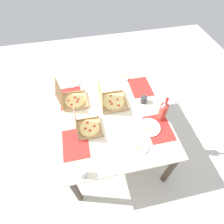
{
  "coord_description": "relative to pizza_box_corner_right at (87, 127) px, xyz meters",
  "views": [
    {
      "loc": [
        -1.23,
        0.27,
        2.34
      ],
      "look_at": [
        0.0,
        0.0,
        0.73
      ],
      "focal_mm": 28.72,
      "sensor_mm": 36.0,
      "label": 1
    }
  ],
  "objects": [
    {
      "name": "ground_plane",
      "position": [
        0.17,
        -0.31,
        -0.77
      ],
      "size": [
        6.0,
        6.0,
        0.0
      ],
      "primitive_type": "plane",
      "color": "beige"
    },
    {
      "name": "dining_table",
      "position": [
        0.17,
        -0.31,
        -0.14
      ],
      "size": [
        1.42,
        1.19,
        0.73
      ],
      "color": "#3F3328",
      "rests_on": "ground_plane"
    },
    {
      "name": "placemat_near_left",
      "position": [
        -0.15,
        -0.75,
        -0.04
      ],
      "size": [
        0.36,
        0.26,
        0.0
      ],
      "primitive_type": "cube",
      "color": "red",
      "rests_on": "dining_table"
    },
    {
      "name": "placemat_near_right",
      "position": [
        0.49,
        -0.75,
        -0.04
      ],
      "size": [
        0.36,
        0.26,
        0.0
      ],
      "primitive_type": "cube",
      "color": "red",
      "rests_on": "dining_table"
    },
    {
      "name": "placemat_far_left",
      "position": [
        -0.15,
        0.14,
        -0.04
      ],
      "size": [
        0.36,
        0.26,
        0.0
      ],
      "primitive_type": "cube",
      "color": "red",
      "rests_on": "dining_table"
    },
    {
      "name": "placemat_far_right",
      "position": [
        0.49,
        0.14,
        -0.04
      ],
      "size": [
        0.36,
        0.26,
        0.0
      ],
      "primitive_type": "cube",
      "color": "red",
      "rests_on": "dining_table"
    },
    {
      "name": "pizza_box_corner_right",
      "position": [
        0.0,
        0.0,
        0.0
      ],
      "size": [
        0.25,
        0.26,
        0.29
      ],
      "color": "tan",
      "rests_on": "dining_table"
    },
    {
      "name": "pizza_box_edge_far",
      "position": [
        0.31,
        -0.32,
        0.01
      ],
      "size": [
        0.31,
        0.31,
        0.35
      ],
      "color": "tan",
      "rests_on": "dining_table"
    },
    {
      "name": "pizza_box_center",
      "position": [
        0.42,
        0.12,
        0.0
      ],
      "size": [
        0.28,
        0.31,
        0.31
      ],
      "color": "tan",
      "rests_on": "dining_table"
    },
    {
      "name": "plate_near_left",
      "position": [
        -0.12,
        -0.65,
        -0.04
      ],
      "size": [
        0.23,
        0.23,
        0.03
      ],
      "color": "white",
      "rests_on": "dining_table"
    },
    {
      "name": "plate_near_right",
      "position": [
        0.75,
        -0.56,
        -0.04
      ],
      "size": [
        0.24,
        0.24,
        0.03
      ],
      "color": "white",
      "rests_on": "dining_table"
    },
    {
      "name": "plate_middle",
      "position": [
        0.77,
        0.1,
        -0.04
      ],
      "size": [
        0.21,
        0.21,
        0.03
      ],
      "color": "white",
      "rests_on": "dining_table"
    },
    {
      "name": "plate_far_right",
      "position": [
        -0.3,
        -0.47,
        -0.04
      ],
      "size": [
        0.21,
        0.21,
        0.03
      ],
      "color": "white",
      "rests_on": "dining_table"
    },
    {
      "name": "soda_bottle",
      "position": [
        -0.03,
        -0.82,
        0.09
      ],
      "size": [
        0.09,
        0.09,
        0.32
      ],
      "color": "#B2382D",
      "rests_on": "dining_table"
    },
    {
      "name": "cup_clear_left",
      "position": [
        0.24,
        -0.71,
        -0.0
      ],
      "size": [
        0.08,
        0.08,
        0.09
      ],
      "primitive_type": "cylinder",
      "color": "#333338",
      "rests_on": "dining_table"
    },
    {
      "name": "cup_red",
      "position": [
        -0.47,
        0.1,
        0.01
      ],
      "size": [
        0.07,
        0.07,
        0.11
      ],
      "primitive_type": "cylinder",
      "color": "silver",
      "rests_on": "dining_table"
    },
    {
      "name": "fork_by_far_left",
      "position": [
        -0.01,
        -0.37,
        -0.04
      ],
      "size": [
        0.19,
        0.04,
        0.0
      ],
      "primitive_type": "cube",
      "rotation": [
        0.0,
        0.0,
        3.25
      ],
      "color": "#B7B7BC",
      "rests_on": "dining_table"
    },
    {
      "name": "knife_by_far_right",
      "position": [
        0.66,
        -0.19,
        -0.04
      ],
      "size": [
        0.21,
        0.05,
        0.0
      ],
      "primitive_type": "cube",
      "rotation": [
        0.0,
        0.0,
        6.13
      ],
      "color": "#B7B7BC",
      "rests_on": "dining_table"
    },
    {
      "name": "fork_by_near_right",
      "position": [
        -0.28,
        -0.24,
        -0.04
      ],
      "size": [
        0.15,
        0.14,
        0.0
      ],
      "primitive_type": "cube",
      "rotation": [
        0.0,
        0.0,
        2.44
      ],
      "color": "#B7B7BC",
      "rests_on": "dining_table"
    }
  ]
}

